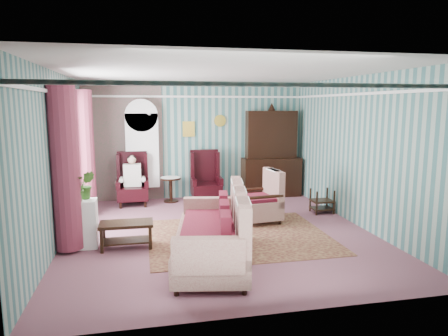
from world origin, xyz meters
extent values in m
plane|color=#7F4956|center=(0.00, 0.00, 0.00)|extent=(6.00, 6.00, 0.00)
cube|color=#3B6C6B|center=(0.00, 3.00, 1.45)|extent=(5.50, 0.02, 2.90)
cube|color=#3B6C6B|center=(0.00, -3.00, 1.45)|extent=(5.50, 0.02, 2.90)
cube|color=#3B6C6B|center=(-2.75, 0.00, 1.45)|extent=(0.02, 6.00, 2.90)
cube|color=#3B6C6B|center=(2.75, 0.00, 1.45)|extent=(0.02, 6.00, 2.90)
cube|color=silver|center=(0.00, 0.00, 2.90)|extent=(5.50, 6.00, 0.02)
cube|color=#994E5B|center=(-1.80, 2.99, 1.45)|extent=(1.90, 0.01, 2.90)
cube|color=white|center=(0.00, 0.00, 2.55)|extent=(5.50, 6.00, 0.05)
cube|color=white|center=(-2.72, 0.60, 1.55)|extent=(0.04, 1.50, 1.90)
cylinder|color=#86324D|center=(-2.55, -0.45, 1.35)|extent=(0.44, 0.44, 2.60)
cylinder|color=#86324D|center=(-2.55, 1.65, 1.35)|extent=(0.44, 0.44, 2.60)
cube|color=gold|center=(-0.20, 2.97, 1.75)|extent=(0.30, 0.03, 0.38)
cube|color=silver|center=(-1.35, 2.84, 1.12)|extent=(0.80, 0.28, 2.24)
cube|color=black|center=(1.90, 2.72, 1.18)|extent=(1.50, 0.56, 2.36)
cube|color=black|center=(-1.60, 2.45, 0.62)|extent=(0.76, 0.80, 1.25)
cube|color=black|center=(0.15, 2.45, 0.62)|extent=(0.76, 0.80, 1.25)
cylinder|color=black|center=(-0.70, 2.60, 0.30)|extent=(0.50, 0.50, 0.60)
cube|color=black|center=(2.47, 0.90, 0.27)|extent=(0.45, 0.38, 0.54)
cube|color=silver|center=(-2.40, -0.30, 0.40)|extent=(0.55, 0.35, 0.80)
cube|color=#47171B|center=(0.30, -0.30, 0.01)|extent=(3.20, 2.60, 0.01)
cube|color=#B6A88D|center=(-0.40, -1.41, 0.45)|extent=(1.44, 2.43, 0.90)
cube|color=#B7AF8E|center=(0.91, 0.52, 0.48)|extent=(0.82, 0.95, 0.95)
cube|color=black|center=(-1.65, -0.47, 0.22)|extent=(0.87, 0.47, 0.43)
imported|color=#245019|center=(-2.40, -0.39, 1.02)|extent=(0.47, 0.44, 0.44)
imported|color=#1B5820|center=(-2.27, -0.21, 1.04)|extent=(0.28, 0.23, 0.47)
imported|color=#285219|center=(-2.52, -0.28, 1.01)|extent=(0.31, 0.31, 0.43)
camera|label=1|loc=(-1.35, -7.00, 2.34)|focal=32.00mm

